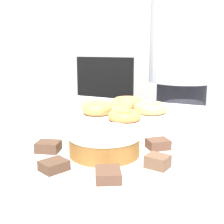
{
  "coord_description": "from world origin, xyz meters",
  "views": [
    {
      "loc": [
        0.35,
        -0.84,
        1.0
      ],
      "look_at": [
        -0.02,
        -0.01,
        0.79
      ],
      "focal_mm": 50.0,
      "sensor_mm": 36.0,
      "label": 1
    }
  ],
  "objects_px": {
    "plate_cake": "(105,156)",
    "frosted_cake": "(104,143)",
    "plate_donuts": "(117,113)",
    "office_chair_left": "(99,130)",
    "person_standing": "(183,71)"
  },
  "relations": [
    {
      "from": "plate_cake",
      "to": "frosted_cake",
      "type": "bearing_deg",
      "value": -104.04
    },
    {
      "from": "plate_cake",
      "to": "plate_donuts",
      "type": "bearing_deg",
      "value": 110.01
    },
    {
      "from": "frosted_cake",
      "to": "plate_donuts",
      "type": "bearing_deg",
      "value": 110.01
    },
    {
      "from": "office_chair_left",
      "to": "frosted_cake",
      "type": "height_order",
      "value": "office_chair_left"
    },
    {
      "from": "person_standing",
      "to": "frosted_cake",
      "type": "xyz_separation_m",
      "value": [
        0.05,
        -1.07,
        -0.07
      ]
    },
    {
      "from": "plate_cake",
      "to": "frosted_cake",
      "type": "distance_m",
      "value": 0.03
    },
    {
      "from": "person_standing",
      "to": "plate_cake",
      "type": "distance_m",
      "value": 1.08
    },
    {
      "from": "office_chair_left",
      "to": "frosted_cake",
      "type": "relative_size",
      "value": 5.38
    },
    {
      "from": "plate_cake",
      "to": "plate_donuts",
      "type": "xyz_separation_m",
      "value": [
        -0.15,
        0.42,
        0.0
      ]
    },
    {
      "from": "office_chair_left",
      "to": "person_standing",
      "type": "bearing_deg",
      "value": -16.81
    },
    {
      "from": "plate_cake",
      "to": "person_standing",
      "type": "bearing_deg",
      "value": 92.67
    },
    {
      "from": "frosted_cake",
      "to": "person_standing",
      "type": "bearing_deg",
      "value": 92.67
    },
    {
      "from": "person_standing",
      "to": "plate_cake",
      "type": "bearing_deg",
      "value": -87.33
    },
    {
      "from": "office_chair_left",
      "to": "plate_cake",
      "type": "bearing_deg",
      "value": -70.41
    },
    {
      "from": "plate_cake",
      "to": "office_chair_left",
      "type": "bearing_deg",
      "value": 117.68
    }
  ]
}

